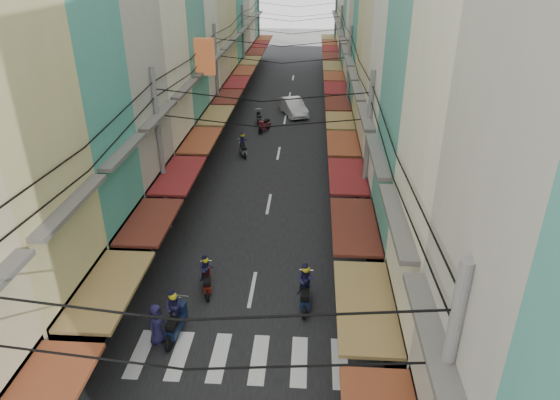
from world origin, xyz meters
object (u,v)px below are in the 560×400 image
at_px(bicycle, 427,279).
at_px(market_umbrella, 431,308).
at_px(traffic_sign, 388,212).
at_px(white_car, 293,115).

height_order(bicycle, market_umbrella, market_umbrella).
xyz_separation_m(bicycle, traffic_sign, (-1.70, 1.71, 2.32)).
relative_size(bicycle, market_umbrella, 0.63).
bearing_deg(bicycle, market_umbrella, 171.40).
bearing_deg(white_car, market_umbrella, -98.42).
bearing_deg(traffic_sign, white_car, 102.93).
xyz_separation_m(white_car, traffic_sign, (5.17, -22.52, 2.32)).
height_order(white_car, market_umbrella, market_umbrella).
height_order(market_umbrella, traffic_sign, traffic_sign).
relative_size(white_car, market_umbrella, 2.00).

